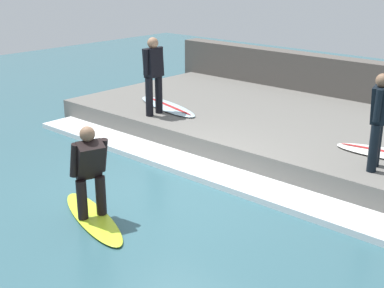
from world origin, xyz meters
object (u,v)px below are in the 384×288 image
(surfer_waiting_near, at_px, (153,72))
(surfer_waiting_far, at_px, (379,116))
(surfboard_waiting_near, at_px, (167,106))
(surfboard_riding, at_px, (93,218))
(surfer_riding, at_px, (90,168))

(surfer_waiting_near, bearing_deg, surfer_waiting_far, -88.53)
(surfboard_waiting_near, distance_m, surfer_waiting_far, 4.99)
(surfboard_riding, height_order, surfer_riding, surfer_riding)
(surfboard_riding, bearing_deg, surfer_waiting_near, 32.91)
(surfboard_riding, bearing_deg, surfer_riding, -7.13)
(surfer_riding, relative_size, surfer_waiting_far, 0.89)
(surfer_riding, relative_size, surfer_waiting_near, 0.83)
(surfboard_riding, height_order, surfer_waiting_far, surfer_waiting_far)
(surfer_waiting_near, height_order, surfer_waiting_far, surfer_waiting_near)
(surfboard_riding, height_order, surfer_waiting_near, surfer_waiting_near)
(surfboard_riding, distance_m, surfer_riding, 0.77)
(surfer_riding, distance_m, surfer_waiting_far, 4.34)
(surfboard_riding, distance_m, surfer_waiting_far, 4.49)
(surfer_waiting_near, distance_m, surfboard_waiting_near, 1.05)
(surfboard_riding, xyz_separation_m, surfer_waiting_near, (3.34, 2.16, 1.32))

